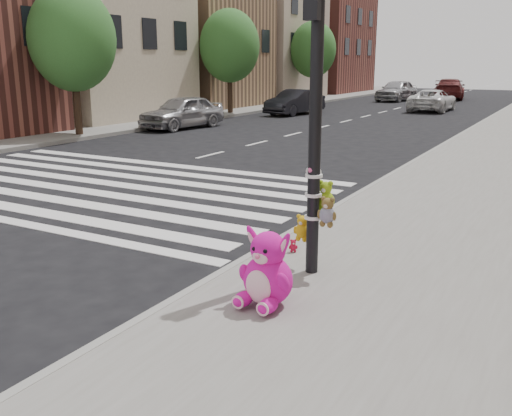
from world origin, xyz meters
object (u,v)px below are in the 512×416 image
Objects in this scene: red_teddy at (293,246)px; car_dark_far at (295,102)px; car_silver_far at (182,112)px; pink_bunny at (267,274)px; signal_pole at (316,149)px; car_white_near at (432,100)px.

car_dark_far reaches higher than red_teddy.
car_silver_far is at bearing -91.13° from car_dark_far.
pink_bunny is at bearing -56.92° from car_dark_far.
red_teddy is (-0.54, 1.83, -0.28)m from pink_bunny.
pink_bunny is 1.93m from red_teddy.
signal_pole is 24.77m from car_dark_far.
car_white_near is at bearing 103.50° from pink_bunny.
signal_pole reaches higher than pink_bunny.
signal_pole is 28.60m from car_white_near.
signal_pole is at bearing -55.63° from car_dark_far.
pink_bunny is 0.22× the size of car_dark_far.
red_teddy is 0.05× the size of car_silver_far.
car_white_near is (-4.73, 29.42, 0.12)m from pink_bunny.
car_silver_far is (-11.71, 13.16, 0.48)m from red_teddy.
car_silver_far is 16.28m from car_white_near.
car_white_near is (-4.19, 27.59, 0.40)m from red_teddy.
pink_bunny is at bearing -91.69° from signal_pole.
car_silver_far is (-12.29, 13.74, -1.06)m from signal_pole.
car_silver_far is 8.60m from car_dark_far.
car_white_near is (6.11, 5.95, -0.04)m from car_dark_far.
car_dark_far is 0.90× the size of car_white_near.
signal_pole is at bearing -41.39° from car_silver_far.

